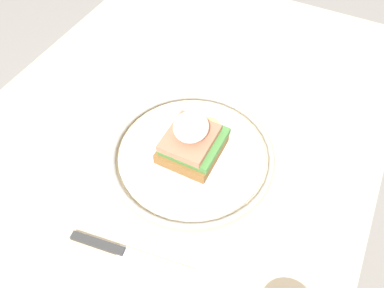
{
  "coord_description": "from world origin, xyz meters",
  "views": [
    {
      "loc": [
        0.29,
        0.22,
        1.26
      ],
      "look_at": [
        -0.03,
        0.06,
        0.79
      ],
      "focal_mm": 35.0,
      "sensor_mm": 36.0,
      "label": 1
    }
  ],
  "objects_px": {
    "plate": "(192,154)",
    "fork": "(238,90)",
    "sandwich": "(192,139)",
    "knife": "(121,252)"
  },
  "relations": [
    {
      "from": "plate",
      "to": "fork",
      "type": "height_order",
      "value": "plate"
    },
    {
      "from": "sandwich",
      "to": "knife",
      "type": "relative_size",
      "value": 0.7
    },
    {
      "from": "plate",
      "to": "fork",
      "type": "xyz_separation_m",
      "value": [
        -0.18,
        0.01,
        -0.01
      ]
    },
    {
      "from": "fork",
      "to": "knife",
      "type": "distance_m",
      "value": 0.37
    },
    {
      "from": "sandwich",
      "to": "fork",
      "type": "height_order",
      "value": "sandwich"
    },
    {
      "from": "plate",
      "to": "fork",
      "type": "distance_m",
      "value": 0.18
    },
    {
      "from": "sandwich",
      "to": "fork",
      "type": "xyz_separation_m",
      "value": [
        -0.18,
        0.01,
        -0.04
      ]
    },
    {
      "from": "plate",
      "to": "knife",
      "type": "relative_size",
      "value": 1.47
    },
    {
      "from": "fork",
      "to": "knife",
      "type": "relative_size",
      "value": 0.77
    },
    {
      "from": "sandwich",
      "to": "knife",
      "type": "height_order",
      "value": "sandwich"
    }
  ]
}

